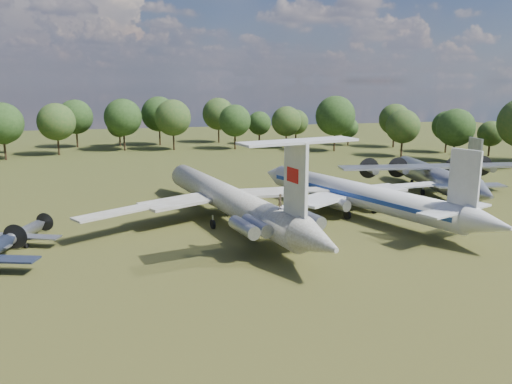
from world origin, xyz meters
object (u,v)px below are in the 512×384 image
object	(u,v)px
small_prop_northwest	(17,239)
person_on_il62	(280,202)
tu104_jet	(356,198)
an12_transport	(434,180)
il62_airliner	(228,204)

from	to	relation	value
small_prop_northwest	person_on_il62	size ratio (longest dim) A/B	7.78
small_prop_northwest	tu104_jet	bearing A→B (deg)	26.67
tu104_jet	an12_transport	bearing A→B (deg)	5.02
il62_airliner	person_on_il62	xyz separation A→B (m)	(3.15, -14.13, 3.47)
an12_transport	small_prop_northwest	distance (m)	64.99
person_on_il62	small_prop_northwest	bearing A→B (deg)	-52.63
an12_transport	person_on_il62	bearing A→B (deg)	-138.64
il62_airliner	tu104_jet	xyz separation A→B (m)	(18.82, -0.68, -0.18)
tu104_jet	person_on_il62	world-z (taller)	person_on_il62
an12_transport	person_on_il62	xyz separation A→B (m)	(-34.54, -22.75, 3.66)
tu104_jet	small_prop_northwest	distance (m)	44.96
tu104_jet	an12_transport	xyz separation A→B (m)	(18.88, 9.31, -0.02)
tu104_jet	person_on_il62	size ratio (longest dim) A/B	27.33
tu104_jet	small_prop_northwest	bearing A→B (deg)	163.45
person_on_il62	il62_airliner	bearing A→B (deg)	-111.46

